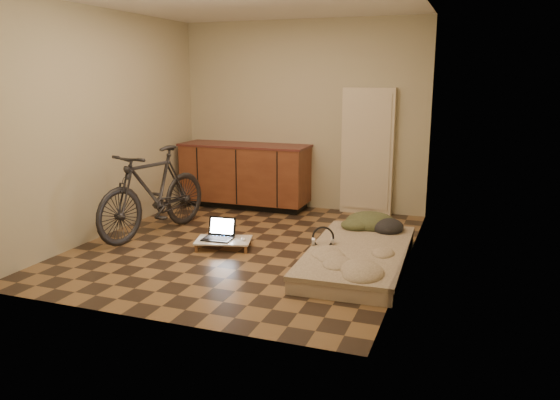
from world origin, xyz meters
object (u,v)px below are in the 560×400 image
(bicycle, at_px, (153,187))
(futon, at_px, (358,256))
(lap_desk, at_px, (223,240))
(laptop, at_px, (219,234))

(bicycle, bearing_deg, futon, 6.44)
(futon, xyz_separation_m, lap_desk, (-1.50, 0.03, 0.00))
(futon, relative_size, laptop, 5.97)
(laptop, bearing_deg, lap_desk, -25.95)
(futon, relative_size, lap_desk, 2.94)
(lap_desk, height_order, laptop, laptop)
(lap_desk, bearing_deg, laptop, 142.27)
(bicycle, bearing_deg, laptop, 0.67)
(bicycle, distance_m, laptop, 1.05)
(lap_desk, xyz_separation_m, laptop, (-0.06, 0.03, 0.06))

